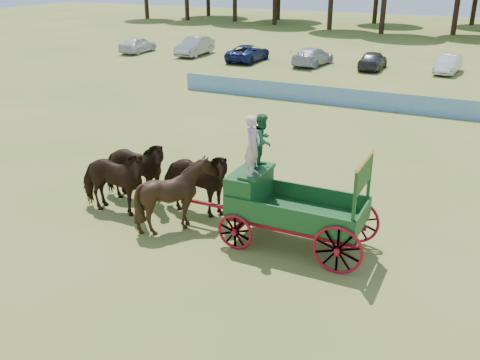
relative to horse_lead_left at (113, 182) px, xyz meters
name	(u,v)px	position (x,y,z in m)	size (l,w,h in m)	color
ground	(289,269)	(6.42, -0.77, -1.13)	(160.00, 160.00, 0.00)	olive
horse_lead_left	(113,182)	(0.00, 0.00, 0.00)	(1.22, 2.68, 2.27)	black
horse_lead_right	(133,171)	(0.00, 1.10, 0.00)	(1.22, 2.68, 2.27)	black
horse_wheel_left	(176,195)	(2.40, 0.00, 0.00)	(1.83, 2.06, 2.27)	black
horse_wheel_right	(194,182)	(2.40, 1.10, 0.00)	(1.22, 2.68, 2.27)	black
farm_dray	(273,188)	(5.34, 0.57, 0.55)	(6.00, 2.00, 3.85)	#A51022
sponsor_banner	(389,102)	(5.42, 17.23, -0.61)	(26.00, 0.08, 1.05)	#2169B4
parked_cars	(364,60)	(1.12, 29.16, -0.42)	(43.32, 6.87, 1.60)	silver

